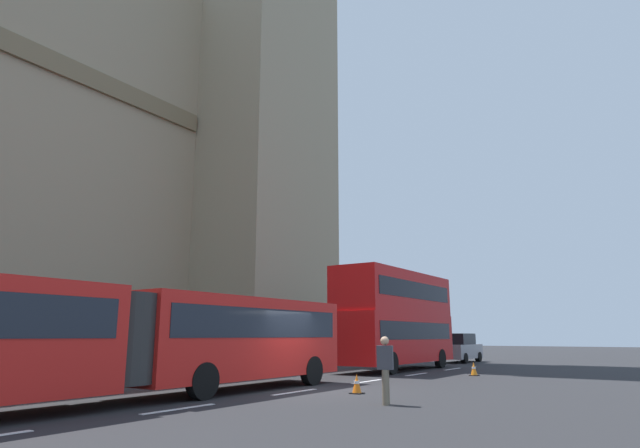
# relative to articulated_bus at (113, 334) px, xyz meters

# --- Properties ---
(ground_plane) EXTENTS (160.00, 160.00, 0.00)m
(ground_plane) POSITION_rel_articulated_bus_xyz_m (5.84, -1.99, -1.75)
(ground_plane) COLOR #262628
(lane_centre_marking) EXTENTS (29.80, 0.16, 0.01)m
(lane_centre_marking) POSITION_rel_articulated_bus_xyz_m (5.17, -1.99, -1.74)
(lane_centre_marking) COLOR silver
(lane_centre_marking) RESTS_ON ground_plane
(articulated_bus) EXTENTS (17.70, 2.54, 2.90)m
(articulated_bus) POSITION_rel_articulated_bus_xyz_m (0.00, 0.00, 0.00)
(articulated_bus) COLOR red
(articulated_bus) RESTS_ON ground_plane
(double_decker_bus) EXTENTS (9.32, 2.54, 4.90)m
(double_decker_bus) POSITION_rel_articulated_bus_xyz_m (16.56, 0.00, 0.96)
(double_decker_bus) COLOR red
(double_decker_bus) RESTS_ON ground_plane
(sedan_lead) EXTENTS (4.40, 1.86, 1.85)m
(sedan_lead) POSITION_rel_articulated_bus_xyz_m (26.23, 0.17, -0.83)
(sedan_lead) COLOR gray
(sedan_lead) RESTS_ON ground_plane
(traffic_cone_west) EXTENTS (0.36, 0.36, 0.58)m
(traffic_cone_west) POSITION_rel_articulated_bus_xyz_m (5.86, -3.80, -1.46)
(traffic_cone_west) COLOR black
(traffic_cone_west) RESTS_ON ground_plane
(traffic_cone_middle) EXTENTS (0.36, 0.36, 0.58)m
(traffic_cone_middle) POSITION_rel_articulated_bus_xyz_m (15.05, -4.40, -1.46)
(traffic_cone_middle) COLOR black
(traffic_cone_middle) RESTS_ON ground_plane
(pedestrian_near_cones) EXTENTS (0.36, 0.46, 1.69)m
(pedestrian_near_cones) POSITION_rel_articulated_bus_xyz_m (4.01, -5.72, -0.83)
(pedestrian_near_cones) COLOR #726651
(pedestrian_near_cones) RESTS_ON ground_plane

